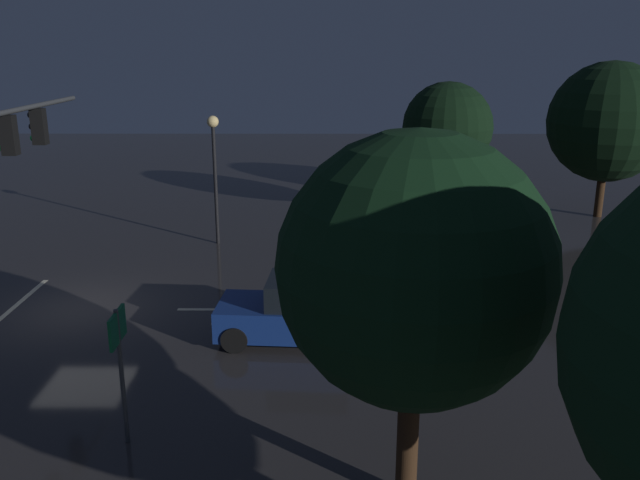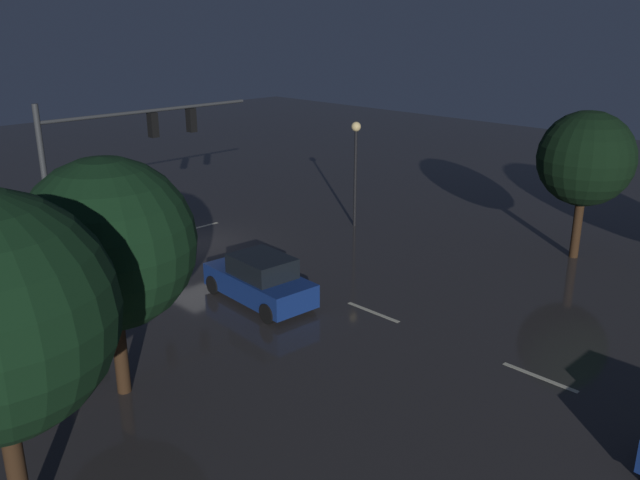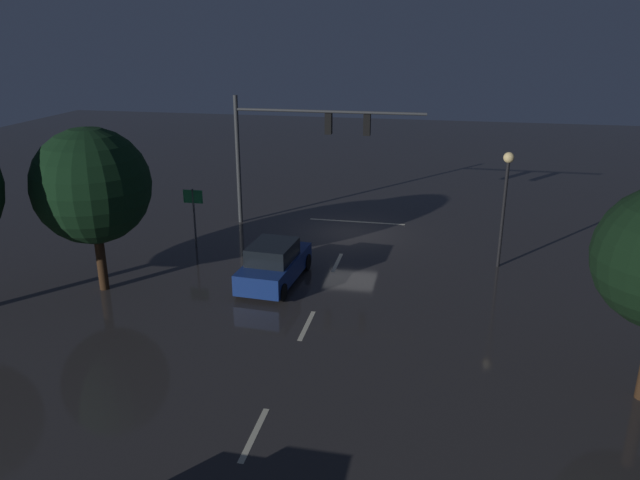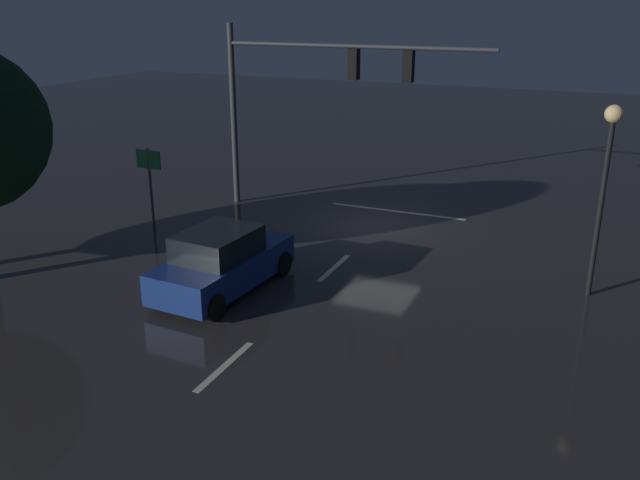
{
  "view_description": "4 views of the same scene",
  "coord_description": "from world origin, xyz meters",
  "px_view_note": "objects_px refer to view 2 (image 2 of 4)",
  "views": [
    {
      "loc": [
        18.08,
        7.12,
        7.42
      ],
      "look_at": [
        -1.08,
        7.06,
        1.8
      ],
      "focal_mm": 37.47,
      "sensor_mm": 36.0,
      "label": 1
    },
    {
      "loc": [
        15.61,
        23.0,
        9.38
      ],
      "look_at": [
        -1.14,
        6.36,
        1.42
      ],
      "focal_mm": 37.18,
      "sensor_mm": 36.0,
      "label": 2
    },
    {
      "loc": [
        -4.16,
        28.17,
        9.64
      ],
      "look_at": [
        0.53,
        5.13,
        1.39
      ],
      "focal_mm": 34.2,
      "sensor_mm": 36.0,
      "label": 3
    },
    {
      "loc": [
        -6.82,
        20.59,
        7.26
      ],
      "look_at": [
        -0.89,
        7.04,
        1.97
      ],
      "focal_mm": 37.91,
      "sensor_mm": 36.0,
      "label": 4
    }
  ],
  "objects_px": {
    "car_approaching": "(260,280)",
    "tree_right_far": "(109,244)",
    "tree_left_far": "(586,159)",
    "traffic_signal_assembly": "(120,146)",
    "route_sign": "(83,257)",
    "street_lamp_left_kerb": "(356,154)"
  },
  "relations": [
    {
      "from": "car_approaching",
      "to": "tree_right_far",
      "type": "height_order",
      "value": "tree_right_far"
    },
    {
      "from": "car_approaching",
      "to": "tree_left_far",
      "type": "distance_m",
      "value": 13.71
    },
    {
      "from": "traffic_signal_assembly",
      "to": "route_sign",
      "type": "xyz_separation_m",
      "value": [
        3.88,
        4.1,
        -2.57
      ]
    },
    {
      "from": "traffic_signal_assembly",
      "to": "car_approaching",
      "type": "bearing_deg",
      "value": 96.07
    },
    {
      "from": "traffic_signal_assembly",
      "to": "street_lamp_left_kerb",
      "type": "relative_size",
      "value": 1.92
    },
    {
      "from": "car_approaching",
      "to": "traffic_signal_assembly",
      "type": "bearing_deg",
      "value": -83.93
    },
    {
      "from": "tree_right_far",
      "to": "tree_left_far",
      "type": "bearing_deg",
      "value": 168.31
    },
    {
      "from": "tree_left_far",
      "to": "tree_right_far",
      "type": "xyz_separation_m",
      "value": [
        18.34,
        -3.8,
        0.02
      ]
    },
    {
      "from": "route_sign",
      "to": "car_approaching",
      "type": "bearing_deg",
      "value": 144.8
    },
    {
      "from": "street_lamp_left_kerb",
      "to": "traffic_signal_assembly",
      "type": "bearing_deg",
      "value": -21.71
    },
    {
      "from": "traffic_signal_assembly",
      "to": "tree_left_far",
      "type": "bearing_deg",
      "value": 134.35
    },
    {
      "from": "traffic_signal_assembly",
      "to": "car_approaching",
      "type": "height_order",
      "value": "traffic_signal_assembly"
    },
    {
      "from": "car_approaching",
      "to": "tree_right_far",
      "type": "bearing_deg",
      "value": 16.8
    },
    {
      "from": "car_approaching",
      "to": "street_lamp_left_kerb",
      "type": "distance_m",
      "value": 9.9
    },
    {
      "from": "route_sign",
      "to": "tree_left_far",
      "type": "bearing_deg",
      "value": 151.66
    },
    {
      "from": "traffic_signal_assembly",
      "to": "tree_left_far",
      "type": "xyz_separation_m",
      "value": [
        -12.81,
        13.1,
        -0.47
      ]
    },
    {
      "from": "car_approaching",
      "to": "route_sign",
      "type": "xyz_separation_m",
      "value": [
        4.67,
        -3.29,
        1.19
      ]
    },
    {
      "from": "traffic_signal_assembly",
      "to": "street_lamp_left_kerb",
      "type": "height_order",
      "value": "traffic_signal_assembly"
    },
    {
      "from": "car_approaching",
      "to": "tree_left_far",
      "type": "bearing_deg",
      "value": 154.61
    },
    {
      "from": "car_approaching",
      "to": "street_lamp_left_kerb",
      "type": "height_order",
      "value": "street_lamp_left_kerb"
    },
    {
      "from": "route_sign",
      "to": "tree_right_far",
      "type": "height_order",
      "value": "tree_right_far"
    },
    {
      "from": "traffic_signal_assembly",
      "to": "tree_left_far",
      "type": "relative_size",
      "value": 1.57
    }
  ]
}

